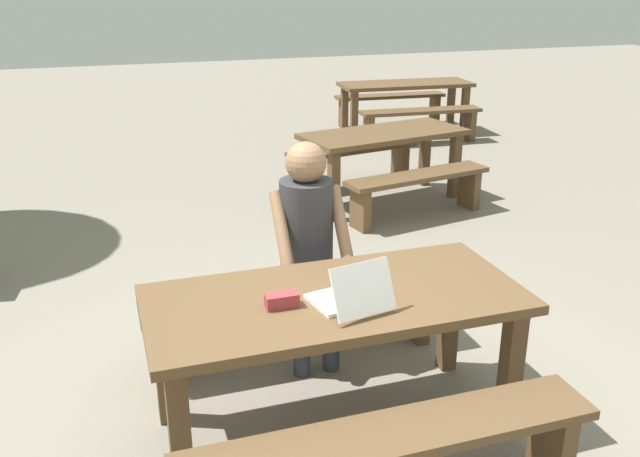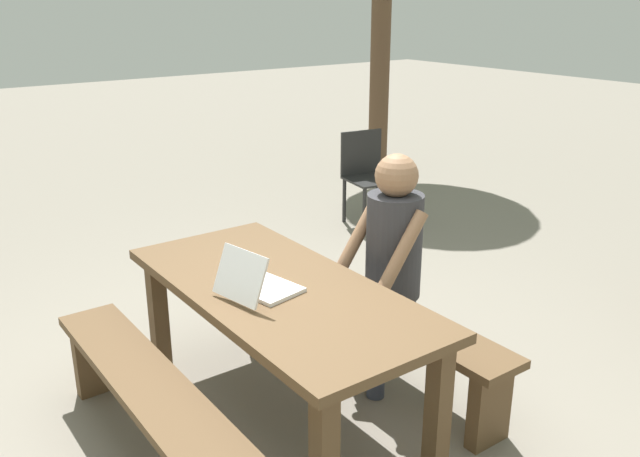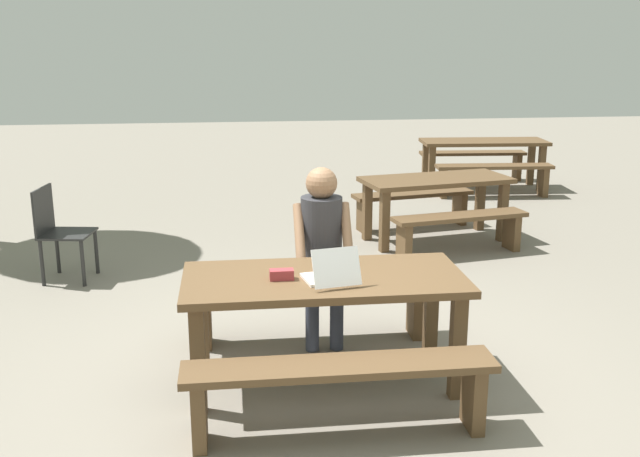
# 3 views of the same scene
# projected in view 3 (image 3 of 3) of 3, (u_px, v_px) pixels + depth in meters

# --- Properties ---
(ground_plane) EXTENTS (30.00, 30.00, 0.00)m
(ground_plane) POSITION_uv_depth(u_px,v_px,m) (324.00, 381.00, 4.96)
(ground_plane) COLOR gray
(picnic_table_front) EXTENTS (1.82, 0.83, 0.75)m
(picnic_table_front) POSITION_uv_depth(u_px,v_px,m) (324.00, 292.00, 4.79)
(picnic_table_front) COLOR brown
(picnic_table_front) RESTS_ON ground
(bench_near) EXTENTS (1.79, 0.30, 0.46)m
(bench_near) POSITION_uv_depth(u_px,v_px,m) (340.00, 382.00, 4.20)
(bench_near) COLOR brown
(bench_near) RESTS_ON ground
(bench_far) EXTENTS (1.79, 0.30, 0.46)m
(bench_far) POSITION_uv_depth(u_px,v_px,m) (312.00, 297.00, 5.54)
(bench_far) COLOR brown
(bench_far) RESTS_ON ground
(laptop) EXTENTS (0.36, 0.39, 0.25)m
(laptop) POSITION_uv_depth(u_px,v_px,m) (331.00, 274.00, 4.62)
(laptop) COLOR white
(laptop) RESTS_ON picnic_table_front
(small_pouch) EXTENTS (0.15, 0.08, 0.07)m
(small_pouch) POSITION_uv_depth(u_px,v_px,m) (282.00, 275.00, 4.68)
(small_pouch) COLOR #993338
(small_pouch) RESTS_ON picnic_table_front
(person_seated) EXTENTS (0.41, 0.41, 1.33)m
(person_seated) POSITION_uv_depth(u_px,v_px,m) (322.00, 242.00, 5.40)
(person_seated) COLOR #333847
(person_seated) RESTS_ON ground
(plastic_chair) EXTENTS (0.50, 0.50, 0.89)m
(plastic_chair) POSITION_uv_depth(u_px,v_px,m) (59.00, 230.00, 6.89)
(plastic_chair) COLOR #262626
(plastic_chair) RESTS_ON ground
(picnic_table_mid) EXTENTS (1.87, 0.78, 0.72)m
(picnic_table_mid) POSITION_uv_depth(u_px,v_px,m) (484.00, 148.00, 10.94)
(picnic_table_mid) COLOR brown
(picnic_table_mid) RESTS_ON ground
(bench_mid_south) EXTENTS (1.66, 0.41, 0.46)m
(bench_mid_south) POSITION_uv_depth(u_px,v_px,m) (494.00, 173.00, 10.43)
(bench_mid_south) COLOR brown
(bench_mid_south) RESTS_ON ground
(bench_mid_north) EXTENTS (1.66, 0.41, 0.46)m
(bench_mid_north) POSITION_uv_depth(u_px,v_px,m) (472.00, 159.00, 11.59)
(bench_mid_north) COLOR brown
(bench_mid_north) RESTS_ON ground
(picnic_table_rear) EXTENTS (1.73, 0.99, 0.71)m
(picnic_table_rear) POSITION_uv_depth(u_px,v_px,m) (436.00, 189.00, 8.18)
(picnic_table_rear) COLOR brown
(picnic_table_rear) RESTS_ON ground
(bench_rear_south) EXTENTS (1.49, 0.57, 0.43)m
(bench_rear_south) POSITION_uv_depth(u_px,v_px,m) (460.00, 225.00, 7.71)
(bench_rear_south) COLOR brown
(bench_rear_south) RESTS_ON ground
(bench_rear_north) EXTENTS (1.49, 0.57, 0.43)m
(bench_rear_north) POSITION_uv_depth(u_px,v_px,m) (413.00, 202.00, 8.79)
(bench_rear_north) COLOR brown
(bench_rear_north) RESTS_ON ground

